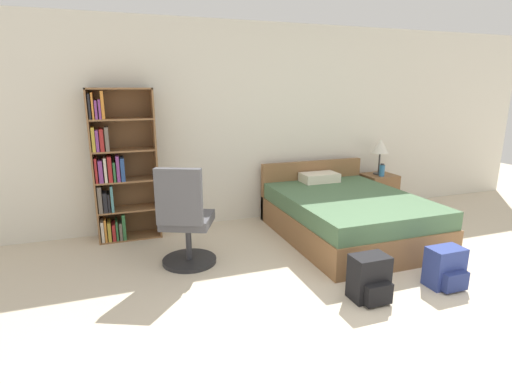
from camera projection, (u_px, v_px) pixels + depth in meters
The scene contains 10 objects.
ground_plane at pixel (424, 351), 2.78m from camera, with size 14.00×14.00×0.00m, color beige.
wall_back at pixel (262, 124), 5.39m from camera, with size 9.00×0.06×2.60m.
bookshelf at pixel (117, 169), 4.67m from camera, with size 0.72×0.32×1.78m.
bed at pixel (345, 214), 4.89m from camera, with size 1.51×2.00×0.79m.
office_chair at pixel (185, 223), 3.99m from camera, with size 0.65×0.70×1.06m.
nightstand at pixel (378, 192), 5.94m from camera, with size 0.45×0.43×0.54m.
table_lamp at pixel (380, 147), 5.79m from camera, with size 0.25×0.25×0.52m.
water_bottle at pixel (382, 170), 5.75m from camera, with size 0.08×0.08×0.18m.
backpack_blue at pixel (446, 268), 3.65m from camera, with size 0.33×0.28×0.37m.
backpack_black at pixel (370, 279), 3.43m from camera, with size 0.32×0.29×0.40m.
Camera 1 is at (-1.92, -1.87, 1.78)m, focal length 28.00 mm.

